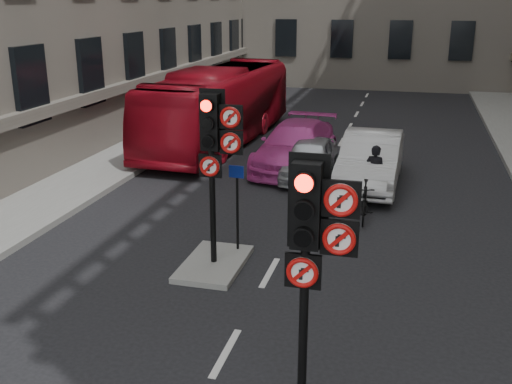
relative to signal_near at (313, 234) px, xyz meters
The scene contains 11 objects.
pavement_left 14.24m from the signal_near, 128.28° to the left, with size 3.00×50.00×0.16m, color gray.
centre_island 5.44m from the signal_near, 123.83° to the left, with size 1.20×2.00×0.12m, color gray.
signal_near is the anchor object (origin of this frame).
signal_far 4.77m from the signal_near, 123.02° to the left, with size 0.91×0.40×3.58m.
car_silver 11.28m from the signal_near, 99.63° to the left, with size 1.47×3.64×1.24m, color #B1B4B9.
car_white 10.79m from the signal_near, 89.94° to the left, with size 1.66×4.75×1.57m, color silver.
car_pink 12.40m from the signal_near, 101.90° to the left, with size 2.05×5.03×1.46m, color #C43993.
bus_red 15.86m from the signal_near, 112.24° to the left, with size 2.43×10.41×2.90m, color maroon.
motorcycle 7.89m from the signal_near, 89.24° to the left, with size 0.46×1.63×0.98m, color black.
motorcyclist 9.43m from the signal_near, 88.65° to the left, with size 0.57×0.37×1.56m, color black.
info_sign 5.45m from the signal_near, 116.72° to the left, with size 0.33×0.11×1.90m.
Camera 1 is at (2.55, -5.83, 5.37)m, focal length 42.00 mm.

